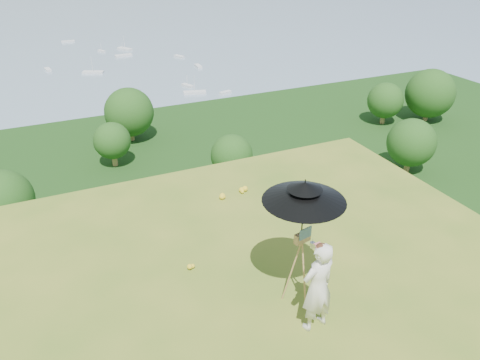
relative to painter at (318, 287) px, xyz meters
name	(u,v)px	position (x,y,z in m)	size (l,w,h in m)	color
forest_slope	(96,315)	(-1.96, 33.99, -29.78)	(140.00, 56.00, 22.00)	#0F3711
shoreline_tier	(64,196)	(-1.96, 73.99, -36.78)	(170.00, 28.00, 8.00)	gray
bay_water	(23,29)	(-1.96, 238.99, -34.78)	(700.00, 700.00, 0.00)	gray
slope_trees	(72,195)	(-1.96, 33.99, -15.78)	(110.00, 50.00, 6.00)	#244D17
harbor_town	(57,163)	(-1.96, 73.99, -30.28)	(110.00, 22.00, 5.00)	silver
painter	(318,287)	(0.00, 0.00, 0.00)	(0.57, 0.37, 1.56)	white
field_easel	(300,265)	(0.07, 0.61, -0.05)	(0.56, 0.56, 1.47)	#AA8247
sun_umbrella	(303,211)	(0.07, 0.64, 0.96)	(1.27, 1.27, 1.06)	black
painter_cap	(322,246)	(0.00, 0.00, 0.74)	(0.18, 0.21, 0.10)	#DC787A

